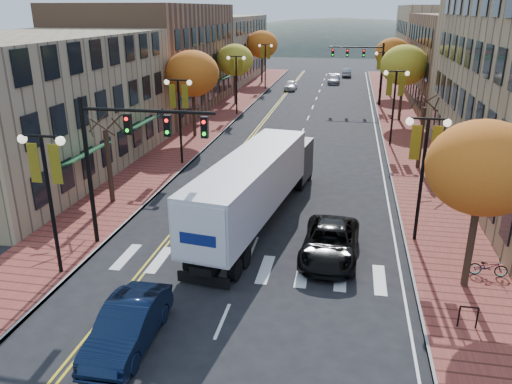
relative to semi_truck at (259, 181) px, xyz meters
The scene contains 32 objects.
ground 7.50m from the semi_truck, 87.35° to the right, with size 200.00×200.00×0.00m, color black.
sidewalk_left 26.87m from the semi_truck, 108.88° to the left, with size 4.00×85.00×0.15m, color brown.
sidewalk_right 27.09m from the semi_truck, 69.78° to the left, with size 4.00×85.00×0.15m, color brown.
building_left_near 17.81m from the semi_truck, 160.69° to the left, with size 12.00×22.00×9.00m, color #9E8966.
building_left_mid 33.47m from the semi_truck, 120.03° to the left, with size 12.00×24.00×11.00m, color brown.
building_left_far 56.42m from the semi_truck, 107.20° to the left, with size 12.00×26.00×9.50m, color #9E8966.
building_right_mid 39.70m from the semi_truck, 61.61° to the left, with size 15.00×24.00×10.00m, color brown.
building_right_far 59.97m from the semi_truck, 71.67° to the left, with size 15.00×20.00×11.00m, color #9E8966.
tree_left_a 8.71m from the semi_truck, behind, with size 0.28×0.28×4.20m.
tree_left_b 19.21m from the semi_truck, 117.24° to the left, with size 4.48×4.48×7.21m.
tree_left_c 34.08m from the semi_truck, 104.79° to the left, with size 4.16×4.16×6.69m.
tree_left_d 51.68m from the semi_truck, 99.68° to the left, with size 4.61×4.61×7.42m.
tree_right_a 11.03m from the semi_truck, 28.94° to the right, with size 4.16×4.16×6.69m.
tree_right_b 14.30m from the semi_truck, 49.28° to the left, with size 0.28×0.28×4.20m.
tree_right_c 28.60m from the semi_truck, 70.83° to the left, with size 4.48×4.48×7.21m.
tree_right_d 43.95m from the semi_truck, 77.71° to the left, with size 4.35×4.35×7.00m.
lamp_left_a 10.34m from the semi_truck, 135.04° to the right, with size 1.96×0.36×6.05m.
lamp_left_b 11.57m from the semi_truck, 129.04° to the left, with size 1.96×0.36×6.05m.
lamp_left_c 27.86m from the semi_truck, 104.95° to the left, with size 1.96×0.36×6.05m.
lamp_left_d 45.46m from the semi_truck, 99.08° to the left, with size 1.96×0.36×6.05m.
lamp_right_a 8.18m from the semi_truck, ahead, with size 1.96×0.36×6.05m.
lamp_right_b 18.69m from the semi_truck, 65.06° to the left, with size 1.96×0.36×6.05m.
lamp_right_c 35.77m from the semi_truck, 77.33° to the left, with size 1.96×0.36×6.05m.
traffic_mast_near 7.15m from the semi_truck, 141.03° to the right, with size 6.10×0.35×7.00m.
traffic_mast_far 35.42m from the semi_truck, 80.53° to the left, with size 6.10×0.34×7.00m.
semi_truck is the anchor object (origin of this frame).
navy_sedan 11.35m from the semi_truck, 102.30° to the right, with size 1.59×4.56×1.50m, color black.
black_suv 5.45m from the semi_truck, 42.13° to the right, with size 2.44×5.29×1.47m, color black.
car_far_white 45.13m from the semi_truck, 94.62° to the left, with size 1.55×3.85×1.31m, color white.
car_far_silver 52.44m from the semi_truck, 87.86° to the left, with size 1.76×4.34×1.26m, color #9A9AA1.
car_far_oncoming 61.15m from the semi_truck, 86.51° to the left, with size 1.43×4.11×1.36m, color #9B9BA2.
bicycle 11.36m from the semi_truck, 22.09° to the right, with size 0.53×1.52×0.80m, color gray.
Camera 1 is at (3.97, -16.74, 10.58)m, focal length 35.00 mm.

